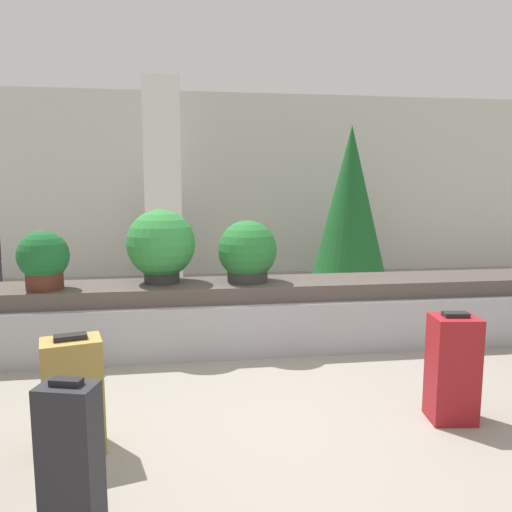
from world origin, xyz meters
name	(u,v)px	position (x,y,z in m)	size (l,w,h in m)	color
ground_plane	(287,413)	(0.00, 0.00, 0.00)	(18.00, 18.00, 0.00)	gray
back_wall	(222,185)	(0.00, 5.73, 1.60)	(18.00, 0.06, 3.20)	beige
carousel	(256,315)	(0.00, 1.52, 0.31)	(8.00, 0.81, 0.66)	#9E9EA3
pillar	(163,185)	(-1.00, 4.70, 1.60)	(0.55, 0.55, 3.20)	silver
suitcase_0	(71,461)	(-1.22, -1.07, 0.36)	(0.29, 0.23, 0.75)	#232328
suitcase_1	(452,368)	(1.09, -0.25, 0.37)	(0.33, 0.29, 0.76)	maroon
suitcase_2	(73,395)	(-1.37, -0.31, 0.35)	(0.39, 0.32, 0.73)	#A3843D
potted_plant_0	(161,246)	(-0.92, 1.59, 1.02)	(0.66, 0.66, 0.71)	#2D2D2D
potted_plant_1	(43,260)	(-1.95, 1.41, 0.93)	(0.45, 0.45, 0.54)	#4C2319
potted_plant_2	(247,253)	(-0.09, 1.51, 0.94)	(0.58, 0.58, 0.60)	#2D2D2D
decorated_tree	(350,202)	(1.84, 4.15, 1.33)	(1.14, 1.14, 2.49)	#4C331E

